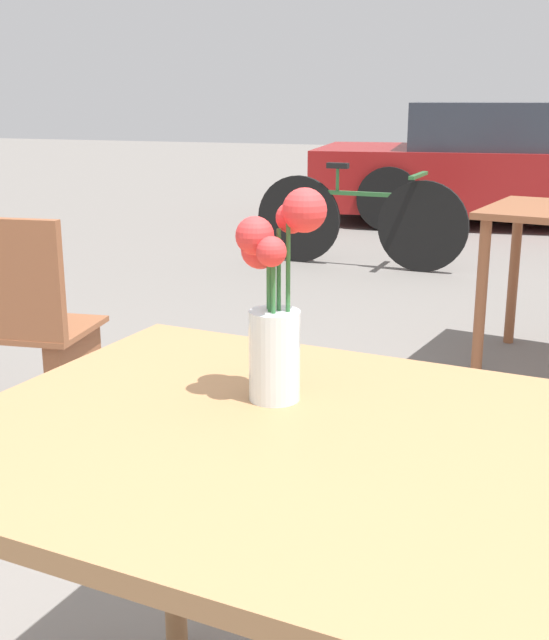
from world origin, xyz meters
name	(u,v)px	position (x,y,z in m)	size (l,w,h in m)	color
table_front	(287,495)	(0.00, 0.00, 0.65)	(1.06, 0.89, 0.75)	#9E7047
flower_vase	(276,309)	(-0.06, 0.12, 0.90)	(0.14, 0.12, 0.34)	silver
bicycle	(359,221)	(-1.08, 4.72, 0.34)	(1.61, 0.44, 0.76)	black
parked_car	(526,165)	(-0.07, 7.46, 0.57)	(4.29, 2.20, 1.17)	maroon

